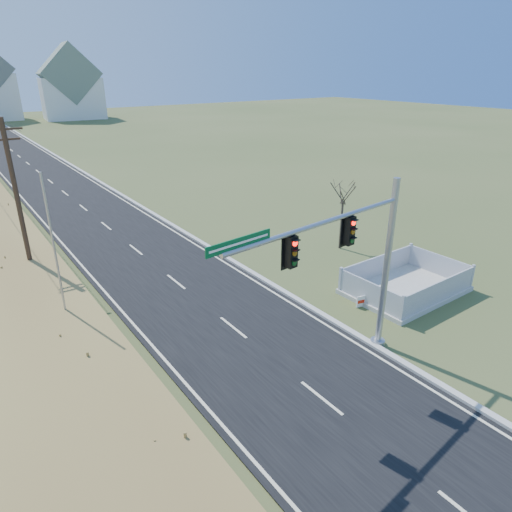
{
  "coord_description": "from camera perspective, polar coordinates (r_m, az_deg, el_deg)",
  "views": [
    {
      "loc": [
        -9.74,
        -11.6,
        11.31
      ],
      "look_at": [
        1.25,
        3.92,
        3.4
      ],
      "focal_mm": 32.0,
      "sensor_mm": 36.0,
      "label": 1
    }
  ],
  "objects": [
    {
      "name": "condo_ne",
      "position": [
        119.45,
        -22.11,
        18.9
      ],
      "size": [
        14.12,
        10.51,
        16.52
      ],
      "rotation": [
        0.0,
        0.0,
        -0.1
      ],
      "color": "silver",
      "rests_on": "ground"
    },
    {
      "name": "utility_pole_near",
      "position": [
        27.6,
        -27.63,
        6.11
      ],
      "size": [
        1.8,
        0.26,
        9.0
      ],
      "color": "#422D1E",
      "rests_on": "ground"
    },
    {
      "name": "road",
      "position": [
        63.37,
        -26.3,
        10.04
      ],
      "size": [
        8.0,
        180.0,
        0.06
      ],
      "primitive_type": "cube",
      "color": "black",
      "rests_on": "ground"
    },
    {
      "name": "open_sign",
      "position": [
        23.79,
        12.97,
        -5.56
      ],
      "size": [
        0.48,
        0.16,
        0.6
      ],
      "rotation": [
        0.0,
        0.0,
        -0.23
      ],
      "color": "white",
      "rests_on": "ground"
    },
    {
      "name": "flagpole",
      "position": [
        21.5,
        -23.4,
        -2.19
      ],
      "size": [
        0.34,
        0.34,
        7.47
      ],
      "color": "#B7B5AD",
      "rests_on": "ground"
    },
    {
      "name": "ground",
      "position": [
        18.9,
        3.91,
        -14.23
      ],
      "size": [
        260.0,
        260.0,
        0.0
      ],
      "primitive_type": "plane",
      "color": "#404E26",
      "rests_on": "ground"
    },
    {
      "name": "curb",
      "position": [
        64.13,
        -22.65,
        10.8
      ],
      "size": [
        0.3,
        180.0,
        0.18
      ],
      "primitive_type": "cube",
      "color": "#B2AFA8",
      "rests_on": "ground"
    },
    {
      "name": "bare_tree",
      "position": [
        30.08,
        10.9,
        7.97
      ],
      "size": [
        1.84,
        1.84,
        4.87
      ],
      "color": "#4C3F33",
      "rests_on": "ground"
    },
    {
      "name": "fence_enclosure",
      "position": [
        26.0,
        18.15,
        -3.72
      ],
      "size": [
        6.33,
        4.39,
        1.43
      ],
      "rotation": [
        0.0,
        0.0,
        0.02
      ],
      "color": "#B7B5AD",
      "rests_on": "ground"
    },
    {
      "name": "traffic_signal_mast",
      "position": [
        17.66,
        12.95,
        -0.58
      ],
      "size": [
        9.27,
        1.4,
        7.42
      ],
      "rotation": [
        0.0,
        0.0,
        0.12
      ],
      "color": "#9EA0A5",
      "rests_on": "ground"
    }
  ]
}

